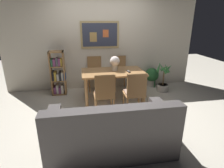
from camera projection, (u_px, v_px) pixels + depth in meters
The scene contains 13 objects.
ground_plane at pixel (111, 110), 3.93m from camera, with size 12.00×12.00×0.00m, color beige.
wall_back_with_painting at pixel (102, 41), 4.93m from camera, with size 5.20×0.14×2.60m.
dining_table at pixel (113, 75), 4.26m from camera, with size 1.45×0.86×0.72m.
dining_chair_far_left at pixel (95, 71), 4.98m from camera, with size 0.40×0.41×0.91m.
dining_chair_far_right at pixel (120, 70), 5.05m from camera, with size 0.40×0.41×0.91m.
dining_chair_near_left at pixel (105, 92), 3.50m from camera, with size 0.40×0.41×0.91m.
dining_chair_near_right at pixel (135, 91), 3.57m from camera, with size 0.40×0.41×0.91m.
leather_couch at pixel (111, 133), 2.61m from camera, with size 1.80×0.84×0.84m.
bookshelf at pixel (58, 75), 4.65m from camera, with size 0.37×0.28×1.13m.
potted_ivy at pixel (152, 76), 5.28m from camera, with size 0.39×0.39×0.62m.
potted_palm at pixel (163, 81), 4.90m from camera, with size 0.42×0.45×0.82m.
flower_vase at pixel (115, 62), 4.20m from camera, with size 0.23×0.23×0.34m.
tv_remote at pixel (128, 71), 4.17m from camera, with size 0.07×0.16×0.02m.
Camera 1 is at (-0.58, -3.47, 1.85)m, focal length 29.05 mm.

